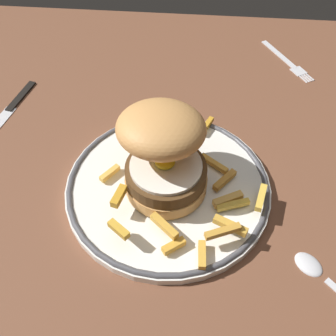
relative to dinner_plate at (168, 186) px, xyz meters
The scene contains 7 objects.
ground_plane 5.59cm from the dinner_plate, 71.23° to the right, with size 144.45×105.15×4.00cm, color brown.
dinner_plate is the anchor object (origin of this frame).
burger 6.54cm from the dinner_plate, 137.33° to the left, with size 12.80×14.07×11.71cm.
fries_pile 2.94cm from the dinner_plate, 17.88° to the right, with size 22.14×25.50×2.91cm.
fork 37.47cm from the dinner_plate, 58.59° to the left, with size 8.59×13.06×0.36cm.
knife 30.84cm from the dinner_plate, 152.82° to the left, with size 5.10×17.93×0.70cm.
spoon 21.52cm from the dinner_plate, 29.76° to the right, with size 10.49×10.72×0.90cm.
Camera 1 is at (1.39, -27.79, 42.67)cm, focal length 41.75 mm.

